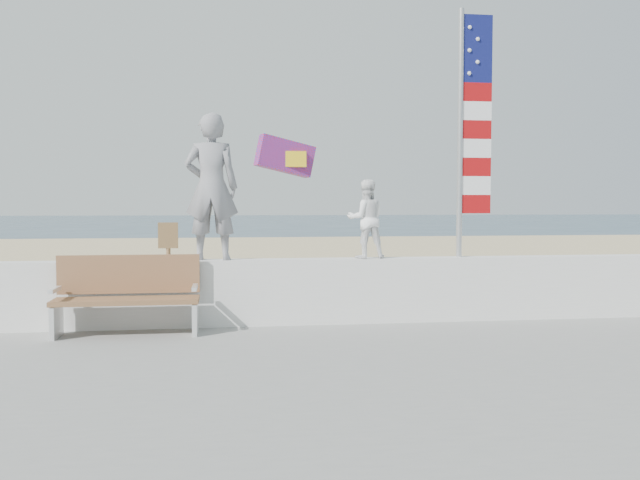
% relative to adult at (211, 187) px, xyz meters
% --- Properties ---
extents(ground, '(220.00, 220.00, 0.00)m').
position_rel_adult_xyz_m(ground, '(1.25, -2.00, -2.07)').
color(ground, '#294052').
rests_on(ground, ground).
extents(sand, '(90.00, 40.00, 0.08)m').
position_rel_adult_xyz_m(sand, '(1.25, 7.00, -2.03)').
color(sand, '#C7B485').
rests_on(sand, ground).
extents(seawall, '(30.00, 0.35, 0.90)m').
position_rel_adult_xyz_m(seawall, '(1.25, 0.00, -1.44)').
color(seawall, silver).
rests_on(seawall, boardwalk).
extents(adult, '(0.76, 0.53, 1.97)m').
position_rel_adult_xyz_m(adult, '(0.00, 0.00, 0.00)').
color(adult, gray).
rests_on(adult, seawall).
extents(child, '(0.54, 0.43, 1.10)m').
position_rel_adult_xyz_m(child, '(2.13, 0.00, -0.44)').
color(child, white).
rests_on(child, seawall).
extents(bench, '(1.80, 0.57, 1.00)m').
position_rel_adult_xyz_m(bench, '(-1.06, -0.45, -1.38)').
color(bench, brown).
rests_on(bench, boardwalk).
extents(flag, '(0.50, 0.08, 3.50)m').
position_rel_adult_xyz_m(flag, '(3.61, -0.00, 0.93)').
color(flag, silver).
rests_on(flag, seawall).
extents(parafoil_kite, '(0.99, 0.47, 0.66)m').
position_rel_adult_xyz_m(parafoil_kite, '(1.14, 1.29, 0.51)').
color(parafoil_kite, red).
rests_on(parafoil_kite, ground).
extents(sign, '(0.32, 0.07, 1.46)m').
position_rel_adult_xyz_m(sign, '(-0.74, 1.96, -1.12)').
color(sign, olive).
rests_on(sign, sand).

